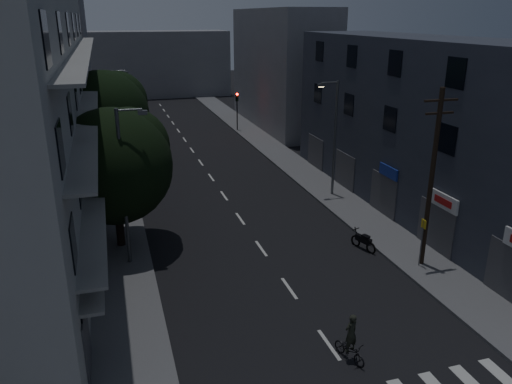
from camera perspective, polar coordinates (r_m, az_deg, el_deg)
ground at (r=40.60m, az=-5.29°, el=1.87°), size 160.00×160.00×0.00m
sidewalk_left at (r=39.87m, az=-15.90°, el=0.98°), size 3.00×90.00×0.15m
sidewalk_right at (r=42.60m, az=4.64°, el=2.85°), size 3.00×90.00×0.15m
lane_markings at (r=46.49m, az=-6.86°, el=4.11°), size 0.15×60.50×0.01m
building_left at (r=31.73m, az=-24.85°, el=8.21°), size 7.00×36.00×14.00m
building_right at (r=33.95m, az=18.89°, el=7.01°), size 6.19×28.00×11.00m
building_far_left at (r=61.29m, az=-21.58°, el=14.23°), size 6.00×20.00×16.00m
building_far_right at (r=58.61m, az=2.89°, el=13.86°), size 6.00×20.00×13.00m
building_far_end at (r=83.63m, az=-11.87°, el=14.14°), size 24.00×8.00×10.00m
tree_near at (r=27.46m, az=-15.85°, el=3.37°), size 6.23×6.23×7.68m
tree_mid at (r=40.15m, az=-16.87°, el=8.80°), size 6.76×6.76×8.32m
tree_far at (r=46.89m, az=-16.70°, el=9.63°), size 6.06×6.06×7.49m
traffic_signal_far_right at (r=55.88m, az=-2.18°, el=10.08°), size 0.28×0.37×4.10m
traffic_signal_far_left at (r=55.01m, az=-15.45°, el=9.25°), size 0.28×0.37×4.10m
street_lamp_left_near at (r=25.35m, az=-14.73°, el=1.31°), size 1.51×0.25×8.00m
street_lamp_right at (r=35.01m, az=8.86°, el=6.67°), size 1.51×0.25×8.00m
street_lamp_left_far at (r=43.13m, az=-15.76°, el=8.58°), size 1.51×0.25×8.00m
utility_pole at (r=25.72m, az=19.45°, el=1.71°), size 1.80×0.24×9.00m
bus_stop_sign at (r=26.44m, az=18.49°, el=-4.60°), size 0.06×0.35×2.52m
motorcycle at (r=28.28m, az=12.17°, el=-5.57°), size 0.78×1.77×1.17m
cyclist at (r=19.74m, az=10.70°, el=-16.78°), size 1.00×1.64×1.96m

